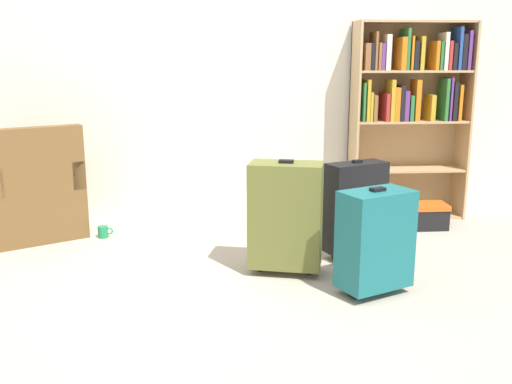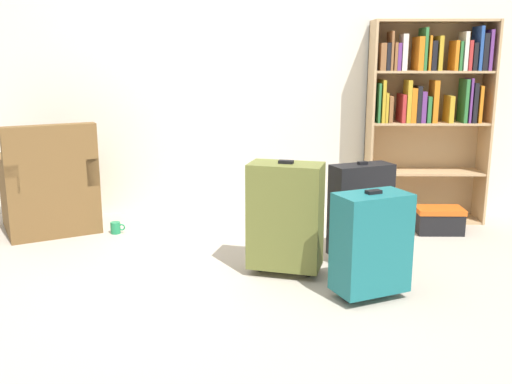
% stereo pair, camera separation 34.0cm
% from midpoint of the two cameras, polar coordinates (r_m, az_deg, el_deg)
% --- Properties ---
extents(ground_plane, '(9.86, 9.86, 0.00)m').
position_cam_midpoint_polar(ground_plane, '(3.64, -0.78, -9.67)').
color(ground_plane, '#B2A899').
extents(back_wall, '(5.64, 0.10, 2.60)m').
position_cam_midpoint_polar(back_wall, '(5.17, -0.27, 11.98)').
color(back_wall, silver).
rests_on(back_wall, ground).
extents(bookshelf, '(1.00, 0.32, 1.70)m').
position_cam_midpoint_polar(bookshelf, '(5.21, 18.34, 8.29)').
color(bookshelf, tan).
rests_on(bookshelf, ground).
extents(armchair, '(0.95, 0.95, 0.90)m').
position_cam_midpoint_polar(armchair, '(5.01, -17.85, -0.06)').
color(armchair, brown).
rests_on(armchair, ground).
extents(mug, '(0.12, 0.08, 0.10)m').
position_cam_midpoint_polar(mug, '(4.83, -11.68, -3.49)').
color(mug, '#1E7F4C').
rests_on(mug, ground).
extents(storage_box, '(0.38, 0.23, 0.21)m').
position_cam_midpoint_polar(storage_box, '(5.01, 19.43, -2.59)').
color(storage_box, black).
rests_on(storage_box, ground).
extents(suitcase_black, '(0.47, 0.34, 0.71)m').
position_cam_midpoint_polar(suitcase_black, '(4.14, 12.58, -1.73)').
color(suitcase_black, black).
rests_on(suitcase_black, ground).
extents(suitcase_olive, '(0.52, 0.37, 0.77)m').
position_cam_midpoint_polar(suitcase_olive, '(3.79, 5.48, -2.39)').
color(suitcase_olive, brown).
rests_on(suitcase_olive, ground).
extents(suitcase_teal, '(0.49, 0.40, 0.66)m').
position_cam_midpoint_polar(suitcase_teal, '(3.51, 14.00, -4.90)').
color(suitcase_teal, '#19666B').
rests_on(suitcase_teal, ground).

